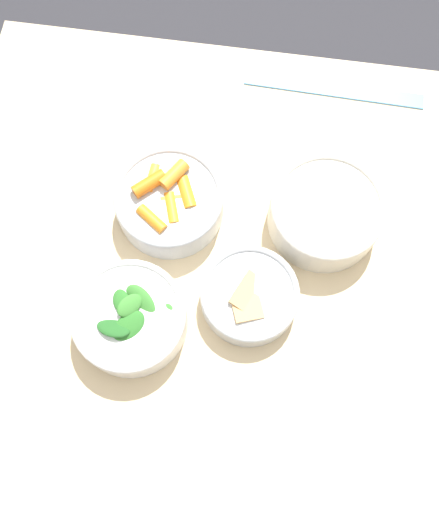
% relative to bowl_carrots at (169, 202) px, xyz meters
% --- Properties ---
extents(ground_plane, '(10.00, 10.00, 0.00)m').
position_rel_bowl_carrots_xyz_m(ground_plane, '(0.17, -0.08, -0.76)').
color(ground_plane, '#2D2D33').
extents(dining_table, '(1.07, 0.82, 0.72)m').
position_rel_bowl_carrots_xyz_m(dining_table, '(0.17, -0.08, -0.15)').
color(dining_table, beige).
rests_on(dining_table, ground_plane).
extents(bowl_carrots, '(0.17, 0.17, 0.07)m').
position_rel_bowl_carrots_xyz_m(bowl_carrots, '(0.00, 0.00, 0.00)').
color(bowl_carrots, silver).
rests_on(bowl_carrots, dining_table).
extents(bowl_greens, '(0.17, 0.17, 0.07)m').
position_rel_bowl_carrots_xyz_m(bowl_greens, '(-0.03, -0.19, -0.00)').
color(bowl_greens, white).
rests_on(bowl_greens, dining_table).
extents(bowl_beans_hotdog, '(0.17, 0.17, 0.07)m').
position_rel_bowl_carrots_xyz_m(bowl_beans_hotdog, '(0.24, 0.01, -0.00)').
color(bowl_beans_hotdog, silver).
rests_on(bowl_beans_hotdog, dining_table).
extents(bowl_cookies, '(0.15, 0.15, 0.05)m').
position_rel_bowl_carrots_xyz_m(bowl_cookies, '(0.14, -0.13, -0.01)').
color(bowl_cookies, silver).
rests_on(bowl_cookies, dining_table).
extents(ruler, '(0.31, 0.04, 0.00)m').
position_rel_bowl_carrots_xyz_m(ruler, '(0.24, 0.26, -0.03)').
color(ruler, '#4C99E0').
rests_on(ruler, dining_table).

